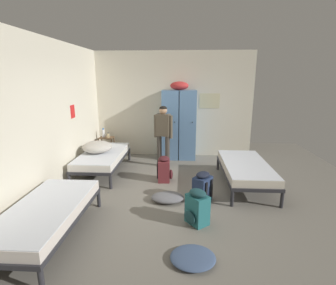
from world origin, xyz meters
TOP-DOWN VIEW (x-y plane):
  - ground_plane at (0.00, 0.00)m, footprint 8.23×8.23m
  - room_backdrop at (-1.16, 1.19)m, footprint 4.35×5.20m
  - locker_bank at (0.18, 2.29)m, footprint 0.90×0.55m
  - shelf_unit at (-1.82, 2.23)m, footprint 0.38×0.30m
  - bed_left_rear at (-1.57, 1.08)m, footprint 0.90×1.90m
  - bed_right at (1.57, 0.49)m, footprint 0.90×1.90m
  - bed_left_front at (-1.57, -1.49)m, footprint 0.90×1.90m
  - bedding_heap at (-1.67, 1.05)m, footprint 0.67×0.64m
  - person_traveler at (-0.19, 1.58)m, footprint 0.47×0.26m
  - water_bottle at (-1.90, 2.25)m, footprint 0.07×0.07m
  - lotion_bottle at (-1.75, 2.19)m, footprint 0.06×0.06m
  - backpack_teal at (0.51, -1.00)m, footprint 0.42×0.41m
  - backpack_navy at (0.64, -0.25)m, footprint 0.42×0.41m
  - backpack_maroon at (-0.10, 0.64)m, footprint 0.35×0.33m
  - clothes_pile_denim at (0.42, -1.84)m, footprint 0.56×0.50m
  - clothes_pile_grey at (0.02, -0.30)m, footprint 0.59×0.44m

SIDE VIEW (x-z plane):
  - ground_plane at x=0.00m, z-range 0.00..0.00m
  - clothes_pile_denim at x=0.42m, z-range 0.00..0.09m
  - clothes_pile_grey at x=0.02m, z-range 0.00..0.14m
  - backpack_teal at x=0.51m, z-range -0.02..0.53m
  - backpack_navy at x=0.64m, z-range -0.02..0.53m
  - backpack_maroon at x=-0.10m, z-range -0.02..0.53m
  - shelf_unit at x=-1.82m, z-range 0.06..0.63m
  - bed_left_rear at x=-1.57m, z-range 0.14..0.63m
  - bed_right at x=1.57m, z-range 0.14..0.63m
  - bed_left_front at x=-1.57m, z-range 0.14..0.63m
  - bedding_heap at x=-1.67m, z-range 0.49..0.75m
  - lotion_bottle at x=-1.75m, z-range 0.56..0.71m
  - water_bottle at x=-1.90m, z-range 0.56..0.81m
  - person_traveler at x=-0.19m, z-range 0.16..1.66m
  - locker_bank at x=0.18m, z-range -0.07..2.00m
  - room_backdrop at x=-1.16m, z-range 0.00..2.86m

